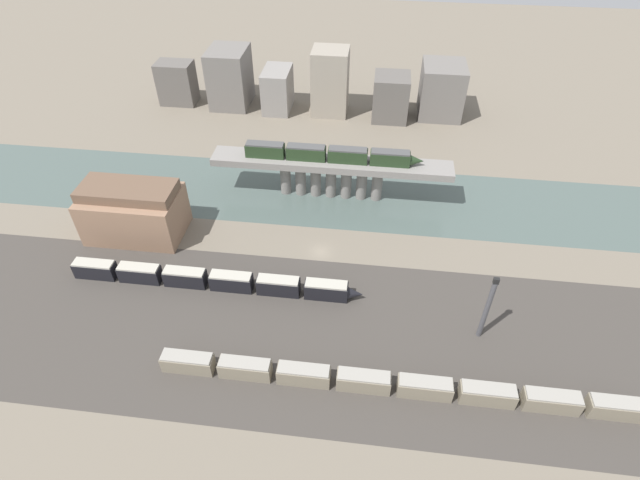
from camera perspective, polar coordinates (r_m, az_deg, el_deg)
ground_plane at (r=115.70m, az=0.04°, el=-1.37°), size 400.00×400.00×0.00m
railbed_yard at (r=99.52m, az=-1.66°, el=-10.69°), size 280.00×42.00×0.01m
river_water at (r=133.06m, az=1.23°, el=5.17°), size 320.00×27.92×0.01m
bridge at (r=128.57m, az=1.28°, el=8.02°), size 61.00×7.23×10.76m
train_on_bridge at (r=126.07m, az=1.36°, el=9.78°), size 44.63×3.00×3.66m
train_yard_near at (r=91.79m, az=9.21°, el=-16.04°), size 87.36×2.92×3.77m
train_yard_mid at (r=108.88m, az=-12.12°, el=-4.48°), size 62.86×2.94×4.02m
warehouse_building at (r=125.06m, az=-20.54°, el=3.13°), size 22.18×13.48×13.42m
signal_tower at (r=98.45m, az=18.54°, el=-7.45°), size 1.00×0.96×15.71m
city_block_far_left at (r=183.81m, az=-16.04°, el=16.88°), size 11.90×8.18×13.99m
city_block_left at (r=178.10m, az=-10.26°, el=17.83°), size 12.46×15.23×18.68m
city_block_center at (r=173.61m, az=-4.89°, el=16.76°), size 8.74×13.78×13.51m
city_block_right at (r=169.34m, az=1.16°, el=17.62°), size 11.54×10.82×20.98m
city_block_far_right at (r=168.52m, az=8.09°, el=15.85°), size 11.26×11.52×14.26m
city_block_tall at (r=173.70m, az=13.72°, el=16.33°), size 13.63×15.38×16.59m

